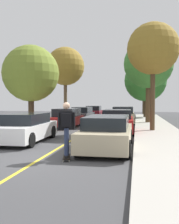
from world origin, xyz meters
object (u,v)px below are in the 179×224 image
Objects in this scene: street_tree_right_far at (145,80)px; parked_car_left_near at (66,118)px; skateboarder at (66,126)px; skateboard at (67,157)px; parked_car_left_farthest at (94,112)px; parked_car_left_nearest at (26,128)px; street_tree_left_near at (65,67)px; street_tree_right_near at (148,64)px; parked_car_right_near at (118,121)px; street_tree_right_nearest at (153,49)px; parked_car_right_nearest at (107,133)px; street_tree_right_farthest at (144,81)px; parked_car_left_far at (82,114)px; parked_car_right_far at (123,115)px; street_tree_left_nearest at (31,74)px.

parked_car_left_near is at bearing -117.94° from street_tree_right_far.
skateboard is at bearing 102.79° from skateboarder.
parked_car_left_near is 0.99× the size of parked_car_left_farthest.
parked_car_left_nearest reaches higher than skateboard.
parked_car_left_farthest is 7.43m from street_tree_left_near.
parked_car_right_near is at bearing -107.43° from street_tree_right_near.
parked_car_left_farthest is at bearing 90.00° from parked_car_left_nearest.
parked_car_left_nearest is 0.67× the size of street_tree_right_nearest.
street_tree_left_near is at bearing -112.13° from parked_car_left_farthest.
street_tree_right_near is at bearing 77.38° from skateboard.
parked_car_right_nearest is 2.43m from skateboard.
street_tree_left_near reaches higher than street_tree_right_farthest.
street_tree_left_near reaches higher than parked_car_left_far.
street_tree_right_nearest reaches higher than parked_car_right_near.
parked_car_left_far is at bearing -136.31° from street_tree_right_far.
parked_car_left_farthest is at bearing 114.76° from parked_car_right_far.
parked_car_left_near reaches higher than parked_car_left_far.
parked_car_right_nearest is 0.65× the size of street_tree_right_near.
street_tree_left_nearest is 21.89m from street_tree_right_farthest.
street_tree_left_nearest is at bearing -90.00° from street_tree_left_near.
skateboard is at bearing -94.48° from parked_car_right_far.
parked_car_right_near is at bearing -98.43° from street_tree_right_far.
parked_car_left_near is 5.70m from parked_car_left_far.
parked_car_right_far is at bearing 85.56° from skateboarder.
street_tree_right_farthest reaches higher than parked_car_right_far.
street_tree_right_far is at bearing 81.57° from parked_car_right_near.
parked_car_right_far is 0.83× the size of street_tree_left_nearest.
street_tree_right_farthest is (2.12, 21.43, 4.07)m from parked_car_right_near.
parked_car_left_farthest is 0.89× the size of parked_car_right_far.
street_tree_right_near is at bearing -90.00° from street_tree_right_farthest.
street_tree_right_near is at bearing 61.24° from parked_car_left_nearest.
street_tree_left_nearest is 6.56× the size of skateboard.
parked_car_left_farthest is at bearing -134.89° from street_tree_right_farthest.
street_tree_right_farthest reaches higher than parked_car_left_farthest.
street_tree_right_farthest is at bearing 71.84° from parked_car_left_near.
parked_car_right_nearest is 2.43m from skateboarder.
parked_car_right_far is at bearing -65.24° from parked_car_left_farthest.
parked_car_left_nearest reaches higher than parked_car_right_nearest.
parked_car_left_farthest is 2.35× the size of skateboarder.
parked_car_left_far is (0.00, 12.86, 0.01)m from parked_car_left_nearest.
skateboard is (-3.24, -8.25, -5.05)m from street_tree_right_nearest.
parked_car_right_nearest is 5.32× the size of skateboard.
street_tree_right_near reaches higher than skateboard.
parked_car_left_near is 0.68× the size of street_tree_right_farthest.
parked_car_right_nearest is at bearing -96.07° from street_tree_right_far.
skateboard is at bearing -48.84° from parked_car_left_nearest.
skateboard is at bearing -96.34° from street_tree_right_farthest.
parked_car_left_nearest is 0.73× the size of street_tree_right_farthest.
skateboard is at bearing -98.25° from parked_car_right_near.
skateboard is (2.89, -16.17, -0.58)m from parked_car_left_far.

